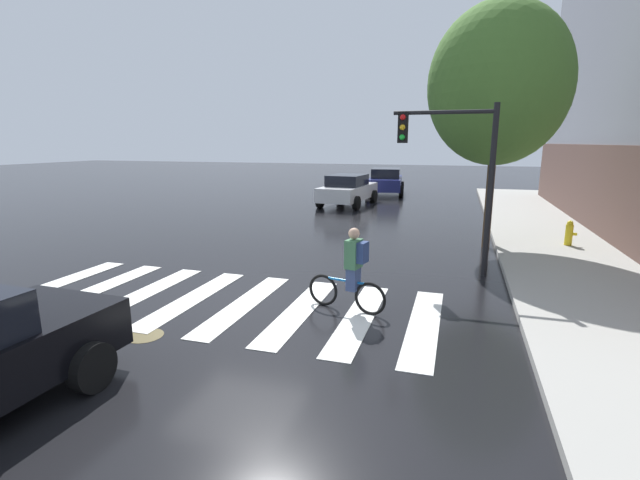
# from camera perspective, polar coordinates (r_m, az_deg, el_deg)

# --- Properties ---
(ground_plane) EXTENTS (120.00, 120.00, 0.00)m
(ground_plane) POSITION_cam_1_polar(r_m,az_deg,el_deg) (9.62, -10.54, -7.92)
(ground_plane) COLOR black
(crosswalk_stripes) EXTENTS (9.07, 3.73, 0.01)m
(crosswalk_stripes) POSITION_cam_1_polar(r_m,az_deg,el_deg) (9.82, -12.79, -7.56)
(crosswalk_stripes) COLOR silver
(crosswalk_stripes) RESTS_ON ground
(manhole_cover) EXTENTS (0.64, 0.64, 0.01)m
(manhole_cover) POSITION_cam_1_polar(r_m,az_deg,el_deg) (8.54, -21.35, -11.22)
(manhole_cover) COLOR #473D1E
(manhole_cover) RESTS_ON ground
(sedan_mid) EXTENTS (2.58, 4.86, 1.62)m
(sedan_mid) POSITION_cam_1_polar(r_m,az_deg,el_deg) (23.94, 3.56, 6.41)
(sedan_mid) COLOR silver
(sedan_mid) RESTS_ON ground
(sedan_far) EXTENTS (2.64, 4.98, 1.66)m
(sedan_far) POSITION_cam_1_polar(r_m,az_deg,el_deg) (29.30, 8.36, 7.43)
(sedan_far) COLOR navy
(sedan_far) RESTS_ON ground
(cyclist) EXTENTS (1.68, 0.47, 1.69)m
(cyclist) POSITION_cam_1_polar(r_m,az_deg,el_deg) (8.81, 4.08, -3.86)
(cyclist) COLOR black
(cyclist) RESTS_ON ground
(traffic_light_near) EXTENTS (2.47, 0.28, 4.20)m
(traffic_light_near) POSITION_cam_1_polar(r_m,az_deg,el_deg) (11.63, 16.94, 9.67)
(traffic_light_near) COLOR black
(traffic_light_near) RESTS_ON ground
(fire_hydrant) EXTENTS (0.33, 0.22, 0.78)m
(fire_hydrant) POSITION_cam_1_polar(r_m,az_deg,el_deg) (15.93, 29.06, 0.77)
(fire_hydrant) COLOR gold
(fire_hydrant) RESTS_ON sidewalk
(street_tree_near) EXTENTS (4.13, 4.13, 7.34)m
(street_tree_near) POSITION_cam_1_polar(r_m,az_deg,el_deg) (15.07, 21.69, 17.84)
(street_tree_near) COLOR #4C3823
(street_tree_near) RESTS_ON ground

